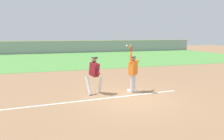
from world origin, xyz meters
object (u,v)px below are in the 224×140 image
Objects in this scene: parked_car_black at (108,46)px; parked_car_tan at (72,47)px; runner at (94,73)px; first_base at (132,90)px; parked_car_white at (141,46)px; fielder at (133,69)px; parked_car_green at (33,48)px; baseball at (127,46)px.

parked_car_tan is at bearing -171.14° from parked_car_black.
parked_car_tan is at bearing 61.74° from runner.
parked_car_white reaches higher than first_base.
fielder is at bearing -92.52° from parked_car_tan.
parked_car_tan is at bearing 88.23° from first_base.
parked_car_green is 1.01× the size of parked_car_black.
parked_car_black is at bearing -174.92° from parked_car_white.
parked_car_green and parked_car_black have the same top height.
runner is 1.92m from baseball.
parked_car_green is at bearing -26.76° from fielder.
parked_car_tan is 0.98× the size of parked_car_black.
fielder is at bearing -30.39° from runner.
baseball is (-0.45, -0.37, 2.19)m from first_base.
parked_car_tan is 12.57m from parked_car_white.
runner is at bearing 44.54° from fielder.
baseball reaches higher than first_base.
parked_car_black is (7.09, 27.20, -0.45)m from fielder.
parked_car_black is (8.89, 26.95, -0.32)m from runner.
parked_car_tan is (5.99, -0.11, 0.00)m from parked_car_green.
fielder is 30.45m from parked_car_white.
fielder is 0.50× the size of parked_car_green.
fielder is 0.50× the size of parked_car_black.
parked_car_green and parked_car_tan have the same top height.
runner is at bearing -103.86° from parked_car_black.
baseball is 30.85m from parked_car_white.
parked_car_green is at bearing 178.31° from parked_car_tan.
parked_car_white is (15.22, 27.08, -0.32)m from runner.
parked_car_green is at bearing 100.97° from first_base.
runner is at bearing -115.46° from parked_car_white.
baseball is at bearing -141.05° from first_base.
first_base is 0.08× the size of parked_car_white.
parked_car_black is (7.04, 27.04, 0.63)m from first_base.
fielder is 1.82m from runner.
parked_car_green is 1.03× the size of parked_car_tan.
baseball is 0.02× the size of parked_car_tan.
baseball is 27.48m from parked_car_green.
parked_car_green is (-3.32, 26.57, -0.32)m from runner.
fielder reaches higher than first_base.
fielder is 1.20m from baseball.
fielder is 26.73m from parked_car_tan.
runner is 23.24× the size of baseball.
runner is 28.38m from parked_car_black.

